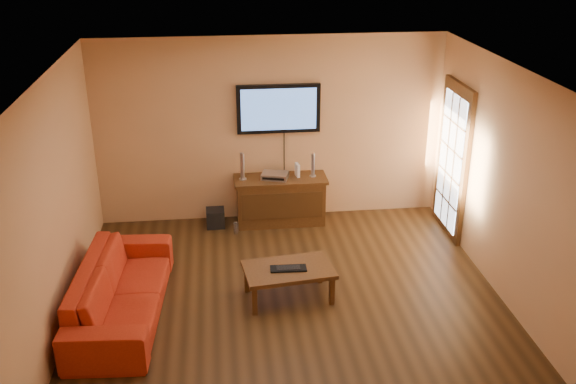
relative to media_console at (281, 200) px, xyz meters
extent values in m
plane|color=#301E0D|center=(-0.12, -2.24, -0.35)|extent=(5.00, 5.00, 0.00)
plane|color=tan|center=(-0.12, 0.26, 1.00)|extent=(5.00, 0.00, 5.00)
plane|color=tan|center=(-2.62, -2.24, 1.00)|extent=(0.00, 5.00, 5.00)
plane|color=tan|center=(2.38, -2.24, 1.00)|extent=(0.00, 5.00, 5.00)
plane|color=white|center=(-0.12, -2.24, 2.35)|extent=(5.00, 5.00, 0.00)
cube|color=#41240E|center=(2.34, -0.54, 0.70)|extent=(0.06, 1.02, 2.22)
cube|color=white|center=(2.31, -0.54, 0.70)|extent=(0.01, 0.79, 1.89)
cube|color=#41240E|center=(0.00, 0.01, -0.02)|extent=(1.26, 0.47, 0.66)
cube|color=black|center=(0.00, -0.24, 0.01)|extent=(1.16, 0.02, 0.40)
cube|color=#41240E|center=(0.00, 0.01, 0.33)|extent=(1.34, 0.51, 0.04)
cube|color=black|center=(0.00, 0.22, 1.32)|extent=(1.19, 0.07, 0.70)
cube|color=#4872BC|center=(0.00, 0.18, 1.32)|extent=(1.07, 0.01, 0.60)
cube|color=#41240E|center=(-0.12, -2.06, 0.02)|extent=(1.10, 0.74, 0.05)
cube|color=#41240E|center=(-0.55, -2.36, -0.18)|extent=(0.06, 0.06, 0.35)
cube|color=#41240E|center=(0.36, -2.25, -0.18)|extent=(0.06, 0.06, 0.35)
cube|color=#41240E|center=(-0.61, -1.86, -0.18)|extent=(0.06, 0.06, 0.35)
cube|color=#41240E|center=(0.30, -1.75, -0.18)|extent=(0.06, 0.06, 0.35)
imported|color=#B42A14|center=(-2.03, -2.19, 0.08)|extent=(0.80, 2.27, 0.87)
cylinder|color=silver|center=(-0.54, 0.01, 0.36)|extent=(0.11, 0.11, 0.02)
cylinder|color=silver|center=(-0.54, 0.01, 0.56)|extent=(0.06, 0.06, 0.38)
cylinder|color=silver|center=(0.47, 0.01, 0.35)|extent=(0.10, 0.10, 0.01)
cylinder|color=silver|center=(0.47, 0.01, 0.53)|extent=(0.05, 0.05, 0.33)
cube|color=silver|center=(-0.08, 0.00, 0.39)|extent=(0.43, 0.36, 0.08)
cube|color=white|center=(0.25, 0.04, 0.44)|extent=(0.06, 0.15, 0.19)
cube|color=black|center=(-0.96, -0.03, -0.22)|extent=(0.27, 0.27, 0.26)
cylinder|color=white|center=(-0.68, -0.31, -0.27)|extent=(0.07, 0.07, 0.17)
sphere|color=white|center=(-0.68, -0.31, -0.18)|extent=(0.03, 0.03, 0.03)
cube|color=black|center=(-0.13, -2.09, 0.06)|extent=(0.43, 0.17, 0.02)
cube|color=black|center=(-0.13, -2.09, 0.07)|extent=(0.28, 0.12, 0.01)
camera|label=1|loc=(-0.88, -8.53, 3.82)|focal=40.00mm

